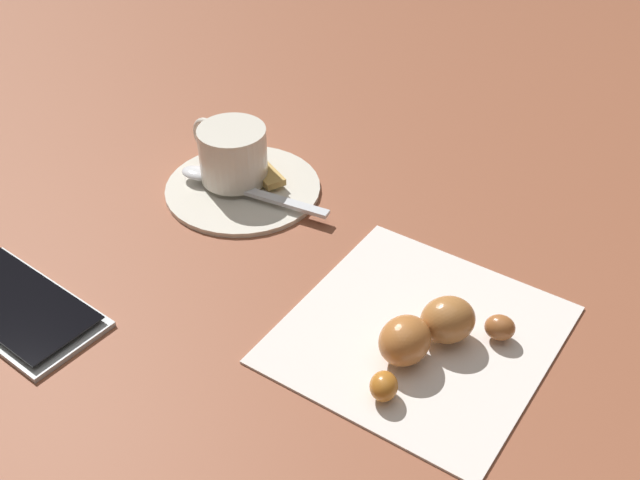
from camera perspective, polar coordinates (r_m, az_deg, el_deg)
name	(u,v)px	position (r m, az deg, el deg)	size (l,w,h in m)	color
ground_plane	(343,259)	(0.62, 1.64, -1.36)	(1.80, 1.80, 0.00)	brown
saucer	(241,187)	(0.69, -5.72, 3.79)	(0.13, 0.13, 0.01)	silver
espresso_cup	(232,153)	(0.69, -6.37, 6.26)	(0.08, 0.06, 0.05)	silver
teaspoon	(230,184)	(0.69, -6.47, 4.05)	(0.14, 0.07, 0.01)	silver
sugar_packet	(261,169)	(0.70, -4.24, 5.09)	(0.06, 0.02, 0.01)	tan
napkin	(419,333)	(0.56, 7.11, -6.67)	(0.17, 0.18, 0.00)	silver
croissant	(429,334)	(0.54, 7.84, -6.68)	(0.06, 0.12, 0.03)	#9D5A2D
cell_phone	(17,307)	(0.61, -20.97, -4.50)	(0.14, 0.09, 0.01)	#B5BABC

